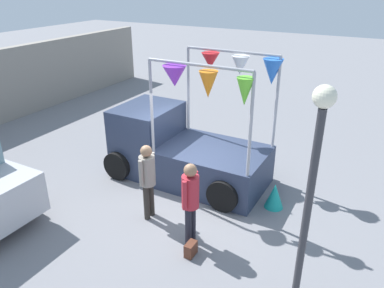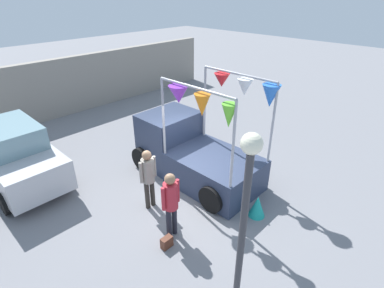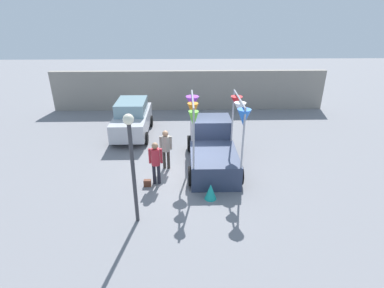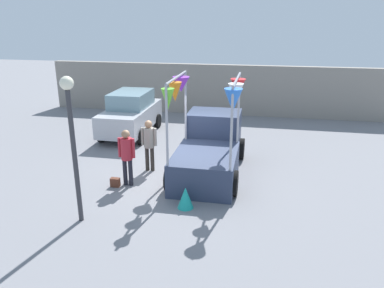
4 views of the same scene
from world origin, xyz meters
name	(u,v)px [view 4 (image 4 of 4)]	position (x,y,z in m)	size (l,w,h in m)	color
ground_plane	(181,176)	(0.00, 0.00, 0.00)	(60.00, 60.00, 0.00)	slate
vendor_truck	(210,146)	(0.87, 0.65, 0.88)	(2.36, 4.12, 3.31)	#2D3851
parked_car	(131,113)	(-3.13, 4.08, 0.94)	(1.88, 4.00, 1.88)	#B7B7BC
person_customer	(127,152)	(-1.43, -0.97, 1.08)	(0.53, 0.34, 1.77)	black
person_vendor	(149,141)	(-1.11, 0.26, 1.06)	(0.53, 0.34, 1.75)	#2D2823
handbag	(115,182)	(-1.78, -1.17, 0.14)	(0.28, 0.16, 0.28)	#592D1E
street_lamp	(72,129)	(-1.88, -3.21, 2.42)	(0.32, 0.32, 3.68)	#333338
brick_boundary_wall	(216,89)	(0.00, 8.46, 1.30)	(18.00, 0.36, 2.60)	gray
folded_kite_bundle_teal	(185,198)	(0.60, -2.06, 0.30)	(0.44, 0.44, 0.60)	teal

